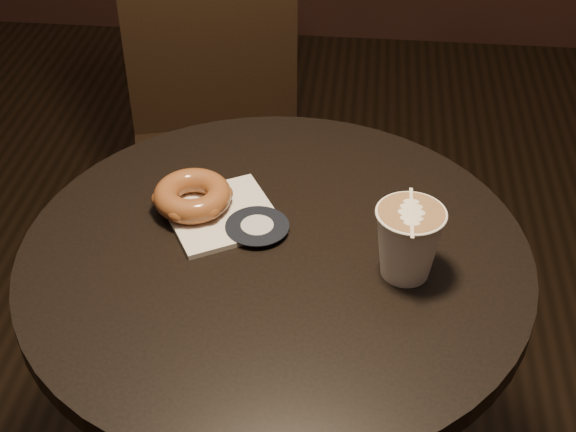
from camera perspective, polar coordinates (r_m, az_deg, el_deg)
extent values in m
cylinder|color=black|center=(1.10, -0.94, -2.95)|extent=(0.70, 0.70, 0.03)
cylinder|color=black|center=(1.37, -0.78, -14.55)|extent=(0.07, 0.07, 0.70)
cube|color=black|center=(1.80, -4.57, 3.22)|extent=(0.48, 0.48, 0.04)
cube|color=black|center=(1.81, -5.60, 13.60)|extent=(0.38, 0.14, 0.52)
cylinder|color=black|center=(1.81, -8.87, -5.91)|extent=(0.03, 0.03, 0.43)
cylinder|color=black|center=(1.83, 1.44, -4.78)|extent=(0.03, 0.03, 0.43)
cylinder|color=black|center=(2.06, -9.28, 0.36)|extent=(0.03, 0.03, 0.43)
cylinder|color=black|center=(2.08, -0.25, 1.29)|extent=(0.03, 0.03, 0.43)
cube|color=silver|center=(1.15, -4.74, 0.11)|extent=(0.20, 0.20, 0.01)
torus|color=brown|center=(1.15, -6.81, 1.46)|extent=(0.11, 0.11, 0.04)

